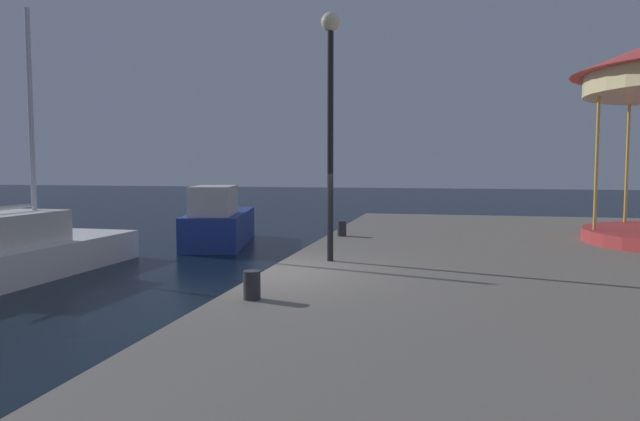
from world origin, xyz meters
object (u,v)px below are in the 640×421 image
(bollard_south, at_px, (342,228))
(bollard_north, at_px, (252,285))
(sailboat_white, at_px, (14,253))
(motorboat_blue, at_px, (219,222))
(lamp_post_mid_promenade, at_px, (330,95))

(bollard_south, xyz_separation_m, bollard_north, (0.11, -7.52, 0.00))
(sailboat_white, bearing_deg, bollard_north, -29.56)
(sailboat_white, distance_m, motorboat_blue, 7.00)
(sailboat_white, relative_size, lamp_post_mid_promenade, 1.48)
(lamp_post_mid_promenade, relative_size, bollard_south, 11.88)
(sailboat_white, height_order, lamp_post_mid_promenade, sailboat_white)
(motorboat_blue, relative_size, bollard_south, 13.03)
(motorboat_blue, xyz_separation_m, bollard_south, (4.77, -3.20, 0.24))
(lamp_post_mid_promenade, bearing_deg, bollard_north, -96.60)
(bollard_north, bearing_deg, motorboat_blue, 114.50)
(lamp_post_mid_promenade, xyz_separation_m, bollard_south, (-0.51, 4.05, -3.01))
(motorboat_blue, xyz_separation_m, bollard_north, (4.88, -10.72, 0.24))
(bollard_north, bearing_deg, lamp_post_mid_promenade, 83.40)
(bollard_south, bearing_deg, sailboat_white, -155.13)
(bollard_south, bearing_deg, bollard_north, -89.14)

